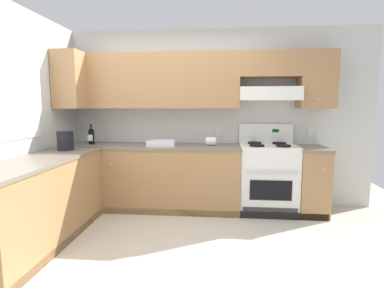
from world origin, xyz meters
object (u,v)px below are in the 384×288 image
stove (267,177)px  bucket (65,140)px  wine_bottle (91,135)px  bowl (161,144)px  paper_towel_roll (211,141)px

stove → bucket: stove is taller
stove → bucket: (-2.56, -0.60, 0.55)m
wine_bottle → bucket: (-0.07, -0.61, -0.00)m
stove → bucket: bearing=-166.8°
stove → bucket: size_ratio=5.15×
stove → bowl: size_ratio=3.16×
stove → bowl: bearing=-176.0°
bucket → stove: bearing=13.2°
wine_bottle → stove: bearing=-0.2°
bucket → paper_towel_roll: bearing=19.5°
bowl → bucket: (-1.10, -0.50, 0.10)m
stove → paper_towel_roll: stove is taller
paper_towel_roll → stove: bearing=-2.1°
stove → wine_bottle: size_ratio=3.83×
bowl → paper_towel_roll: (0.67, 0.13, 0.03)m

